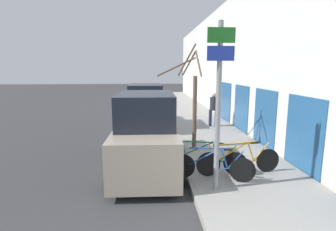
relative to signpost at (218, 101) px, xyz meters
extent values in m
plane|color=#333335|center=(-1.56, 7.43, -2.20)|extent=(80.00, 80.00, 0.00)
cube|color=gray|center=(1.04, 10.23, -2.13)|extent=(3.20, 32.00, 0.15)
cube|color=silver|center=(2.79, 10.23, 1.05)|extent=(0.20, 32.00, 6.50)
cube|color=#26598C|center=(2.67, 1.03, -1.04)|extent=(0.03, 1.72, 2.03)
cube|color=#26598C|center=(2.67, 3.46, -1.04)|extent=(0.03, 1.72, 2.03)
cube|color=#26598C|center=(2.67, 5.89, -1.04)|extent=(0.03, 1.72, 2.03)
cube|color=#26598C|center=(2.67, 8.32, -1.04)|extent=(0.03, 1.72, 2.03)
cylinder|color=gray|center=(0.00, 0.01, -0.17)|extent=(0.12, 0.12, 3.76)
cube|color=#19591E|center=(0.00, -0.06, 1.40)|extent=(0.59, 0.02, 0.32)
cube|color=navy|center=(0.00, -0.06, 1.03)|extent=(0.59, 0.02, 0.31)
cylinder|color=black|center=(-0.67, 0.72, -1.74)|extent=(0.61, 0.20, 0.62)
cylinder|color=black|center=(0.74, 0.31, -1.74)|extent=(0.61, 0.20, 0.62)
cylinder|color=#1E4799|center=(-0.14, 0.56, -1.45)|extent=(0.81, 0.26, 0.51)
cylinder|color=#1E4799|center=(-0.07, 0.54, -1.23)|extent=(0.93, 0.30, 0.08)
cylinder|color=#1E4799|center=(0.32, 0.43, -1.48)|extent=(0.18, 0.08, 0.45)
cylinder|color=#1E4799|center=(0.50, 0.38, -1.72)|extent=(0.51, 0.17, 0.08)
cylinder|color=#1E4799|center=(0.57, 0.36, -1.50)|extent=(0.38, 0.13, 0.50)
cylinder|color=#1E4799|center=(-0.60, 0.69, -1.48)|extent=(0.18, 0.08, 0.54)
cube|color=black|center=(0.39, 0.41, -1.24)|extent=(0.21, 0.13, 0.04)
cylinder|color=#99999E|center=(-0.53, 0.67, -1.21)|extent=(0.14, 0.43, 0.02)
cylinder|color=black|center=(0.00, 0.75, -1.73)|extent=(0.65, 0.09, 0.65)
cylinder|color=black|center=(1.65, 0.91, -1.73)|extent=(0.65, 0.09, 0.65)
cylinder|color=orange|center=(0.62, 0.81, -1.43)|extent=(0.93, 0.12, 0.53)
cylinder|color=orange|center=(0.70, 0.82, -1.21)|extent=(1.08, 0.14, 0.08)
cylinder|color=orange|center=(1.16, 0.86, -1.46)|extent=(0.20, 0.05, 0.46)
cylinder|color=orange|center=(1.36, 0.88, -1.71)|extent=(0.59, 0.08, 0.08)
cylinder|color=orange|center=(1.45, 0.89, -1.48)|extent=(0.44, 0.07, 0.52)
cylinder|color=orange|center=(0.08, 0.76, -1.46)|extent=(0.20, 0.05, 0.56)
cube|color=black|center=(1.24, 0.87, -1.21)|extent=(0.21, 0.10, 0.04)
cylinder|color=#99999E|center=(0.16, 0.77, -1.18)|extent=(0.06, 0.44, 0.02)
cylinder|color=black|center=(-0.86, 1.36, -1.74)|extent=(0.60, 0.25, 0.63)
cylinder|color=black|center=(0.72, 0.77, -1.74)|extent=(0.60, 0.25, 0.63)
cylinder|color=#197233|center=(-0.27, 1.14, -1.45)|extent=(0.90, 0.36, 0.52)
cylinder|color=#197233|center=(-0.19, 1.11, -1.23)|extent=(1.04, 0.42, 0.08)
cylinder|color=#197233|center=(0.25, 0.95, -1.48)|extent=(0.20, 0.10, 0.45)
cylinder|color=#197233|center=(0.44, 0.87, -1.72)|extent=(0.57, 0.23, 0.08)
cylinder|color=#197233|center=(0.52, 0.84, -1.50)|extent=(0.43, 0.18, 0.50)
cylinder|color=#197233|center=(-0.78, 1.33, -1.48)|extent=(0.20, 0.10, 0.54)
cube|color=black|center=(0.32, 0.92, -1.24)|extent=(0.22, 0.14, 0.04)
cylinder|color=#99999E|center=(-0.70, 1.30, -1.21)|extent=(0.18, 0.42, 0.02)
cube|color=gray|center=(-1.60, 1.85, -1.44)|extent=(1.82, 4.40, 1.16)
cube|color=black|center=(-1.60, 1.68, -0.41)|extent=(1.59, 2.31, 0.90)
cylinder|color=black|center=(-2.41, 3.23, -1.88)|extent=(0.24, 0.66, 0.66)
cylinder|color=black|center=(-0.71, 3.18, -1.88)|extent=(0.24, 0.66, 0.66)
cylinder|color=black|center=(-2.49, 0.53, -1.88)|extent=(0.24, 0.66, 0.66)
cylinder|color=black|center=(-0.78, 0.48, -1.88)|extent=(0.24, 0.66, 0.66)
cube|color=silver|center=(-1.67, 7.15, -1.48)|extent=(1.75, 4.38, 1.10)
cube|color=black|center=(-1.67, 6.97, -0.47)|extent=(1.57, 2.28, 0.91)
cylinder|color=black|center=(-2.54, 8.50, -1.88)|extent=(0.22, 0.64, 0.64)
cylinder|color=black|center=(-0.81, 8.51, -1.88)|extent=(0.22, 0.64, 0.64)
cylinder|color=black|center=(-2.53, 5.79, -1.88)|extent=(0.22, 0.64, 0.64)
cylinder|color=black|center=(-0.80, 5.80, -1.88)|extent=(0.22, 0.64, 0.64)
cylinder|color=#1E2338|center=(1.73, 6.66, -1.66)|extent=(0.15, 0.15, 0.80)
cylinder|color=#1E2338|center=(1.46, 6.74, -1.66)|extent=(0.15, 0.15, 0.80)
cylinder|color=#26262D|center=(1.60, 6.70, -0.94)|extent=(0.36, 0.36, 0.63)
sphere|color=tan|center=(1.60, 6.70, -0.52)|extent=(0.22, 0.22, 0.22)
cylinder|color=brown|center=(0.06, 3.25, -0.79)|extent=(0.14, 0.14, 2.53)
cylinder|color=brown|center=(0.11, 2.96, 0.89)|extent=(0.16, 0.62, 0.86)
cylinder|color=brown|center=(-0.59, 3.25, 0.78)|extent=(1.32, 0.06, 0.66)
cylinder|color=brown|center=(-0.07, 3.91, 0.88)|extent=(0.32, 1.36, 0.86)
cylinder|color=brown|center=(-0.21, 3.45, 1.00)|extent=(0.61, 0.47, 1.09)
camera|label=1|loc=(-1.53, -5.61, 0.70)|focal=28.00mm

